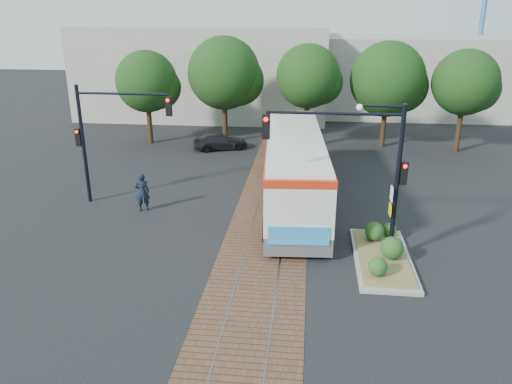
# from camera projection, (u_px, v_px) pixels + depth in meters

# --- Properties ---
(ground) EXTENTS (120.00, 120.00, 0.00)m
(ground) POSITION_uv_depth(u_px,v_px,m) (265.00, 243.00, 21.29)
(ground) COLOR black
(ground) RESTS_ON ground
(trackbed) EXTENTS (3.60, 40.00, 0.02)m
(trackbed) POSITION_uv_depth(u_px,v_px,m) (272.00, 208.00, 25.02)
(trackbed) COLOR brown
(trackbed) RESTS_ON ground
(tree_row) EXTENTS (26.40, 5.60, 7.67)m
(tree_row) POSITION_uv_depth(u_px,v_px,m) (304.00, 78.00, 34.80)
(tree_row) COLOR #382314
(tree_row) RESTS_ON ground
(warehouses) EXTENTS (40.00, 13.00, 8.00)m
(warehouses) POSITION_uv_depth(u_px,v_px,m) (287.00, 72.00, 46.83)
(warehouses) COLOR #ADA899
(warehouses) RESTS_ON ground
(city_bus) EXTENTS (3.64, 13.31, 3.52)m
(city_bus) POSITION_uv_depth(u_px,v_px,m) (294.00, 165.00, 25.24)
(city_bus) COLOR #4E4D50
(city_bus) RESTS_ON ground
(traffic_island) EXTENTS (2.20, 5.20, 1.13)m
(traffic_island) POSITION_uv_depth(u_px,v_px,m) (383.00, 252.00, 19.85)
(traffic_island) COLOR gray
(traffic_island) RESTS_ON ground
(signal_pole_main) EXTENTS (5.49, 0.46, 6.00)m
(signal_pole_main) POSITION_uv_depth(u_px,v_px,m) (366.00, 158.00, 18.70)
(signal_pole_main) COLOR black
(signal_pole_main) RESTS_ON ground
(signal_pole_left) EXTENTS (4.99, 0.34, 6.00)m
(signal_pole_left) POSITION_uv_depth(u_px,v_px,m) (103.00, 129.00, 24.52)
(signal_pole_left) COLOR black
(signal_pole_left) RESTS_ON ground
(officer) EXTENTS (0.82, 0.68, 1.93)m
(officer) POSITION_uv_depth(u_px,v_px,m) (142.00, 192.00, 24.47)
(officer) COLOR black
(officer) RESTS_ON ground
(parked_car) EXTENTS (4.14, 2.78, 1.11)m
(parked_car) POSITION_uv_depth(u_px,v_px,m) (220.00, 142.00, 35.32)
(parked_car) COLOR black
(parked_car) RESTS_ON ground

